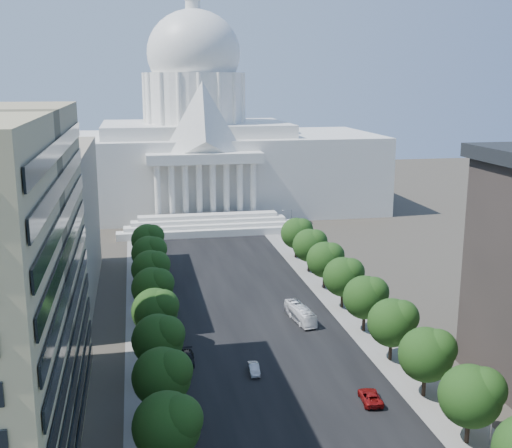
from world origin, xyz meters
TOP-DOWN VIEW (x-y plane):
  - road_asphalt at (0.00, 90.00)m, footprint 30.00×260.00m
  - sidewalk_left at (-19.00, 90.00)m, footprint 8.00×260.00m
  - sidewalk_right at (19.00, 90.00)m, footprint 8.00×260.00m
  - capitol at (0.00, 184.89)m, footprint 120.00×56.00m
  - tree_l_c at (-17.66, 35.81)m, footprint 7.79×7.60m
  - tree_l_d at (-17.66, 47.81)m, footprint 7.79×7.60m
  - tree_l_e at (-17.66, 59.81)m, footprint 7.79×7.60m
  - tree_l_f at (-17.66, 71.81)m, footprint 7.79×7.60m
  - tree_l_g at (-17.66, 83.81)m, footprint 7.79×7.60m
  - tree_l_h at (-17.66, 95.81)m, footprint 7.79×7.60m
  - tree_l_i at (-17.66, 107.81)m, footprint 7.79×7.60m
  - tree_l_j at (-17.66, 119.81)m, footprint 7.79×7.60m
  - tree_r_c at (18.34, 35.81)m, footprint 7.79×7.60m
  - tree_r_d at (18.34, 47.81)m, footprint 7.79×7.60m
  - tree_r_e at (18.34, 59.81)m, footprint 7.79×7.60m
  - tree_r_f at (18.34, 71.81)m, footprint 7.79×7.60m
  - tree_r_g at (18.34, 83.81)m, footprint 7.79×7.60m
  - tree_r_h at (18.34, 95.81)m, footprint 7.79×7.60m
  - tree_r_i at (18.34, 107.81)m, footprint 7.79×7.60m
  - tree_r_j at (18.34, 119.81)m, footprint 7.79×7.60m
  - streetlight_b at (19.90, 35.00)m, footprint 2.61×0.44m
  - streetlight_c at (19.90, 60.00)m, footprint 2.61×0.44m
  - streetlight_d at (19.90, 85.00)m, footprint 2.61×0.44m
  - streetlight_e at (19.90, 110.00)m, footprint 2.61×0.44m
  - streetlight_f at (19.90, 135.00)m, footprint 2.61×0.44m
  - car_silver at (-3.93, 59.25)m, footprint 1.72×4.35m
  - car_red at (10.06, 47.66)m, footprint 3.09×5.76m
  - car_dark_b at (-13.50, 64.69)m, footprint 2.51×5.59m
  - city_bus at (8.27, 78.57)m, footprint 3.70×10.55m

SIDE VIEW (x-z plane):
  - road_asphalt at x=0.00m, z-range -0.01..0.01m
  - sidewalk_left at x=-19.00m, z-range -0.01..0.01m
  - sidewalk_right at x=19.00m, z-range -0.01..0.01m
  - car_silver at x=-3.93m, z-range 0.00..1.41m
  - car_red at x=10.06m, z-range 0.00..1.54m
  - car_dark_b at x=-13.50m, z-range 0.00..1.59m
  - city_bus at x=8.27m, z-range 0.00..2.88m
  - streetlight_b at x=19.90m, z-range 1.32..10.32m
  - streetlight_c at x=19.90m, z-range 1.32..10.32m
  - streetlight_d at x=19.90m, z-range 1.32..10.32m
  - streetlight_e at x=19.90m, z-range 1.32..10.32m
  - streetlight_f at x=19.90m, z-range 1.32..10.32m
  - tree_l_c at x=-17.66m, z-range 1.47..11.44m
  - tree_l_d at x=-17.66m, z-range 1.47..11.44m
  - tree_l_e at x=-17.66m, z-range 1.47..11.44m
  - tree_l_f at x=-17.66m, z-range 1.47..11.44m
  - tree_l_g at x=-17.66m, z-range 1.47..11.44m
  - tree_l_h at x=-17.66m, z-range 1.47..11.44m
  - tree_l_i at x=-17.66m, z-range 1.47..11.44m
  - tree_l_j at x=-17.66m, z-range 1.47..11.44m
  - tree_r_c at x=18.34m, z-range 1.47..11.44m
  - tree_r_d at x=18.34m, z-range 1.47..11.44m
  - tree_r_e at x=18.34m, z-range 1.47..11.44m
  - tree_r_f at x=18.34m, z-range 1.47..11.44m
  - tree_r_g at x=18.34m, z-range 1.47..11.44m
  - tree_r_h at x=18.34m, z-range 1.47..11.44m
  - tree_r_i at x=18.34m, z-range 1.47..11.44m
  - tree_r_j at x=18.34m, z-range 1.47..11.44m
  - capitol at x=0.00m, z-range -16.49..56.51m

